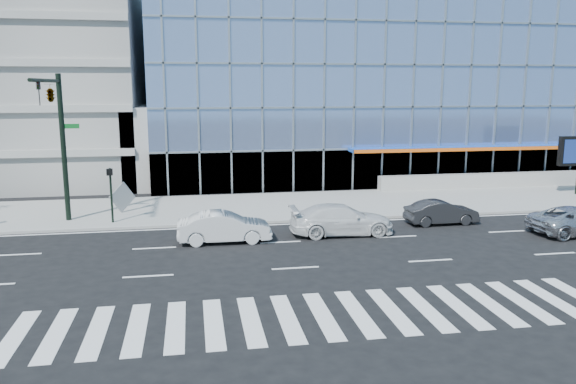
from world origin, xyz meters
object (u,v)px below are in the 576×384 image
(traffic_signal, at_px, (55,112))
(dark_sedan, at_px, (441,212))
(white_suv, at_px, (341,220))
(tilted_panel, at_px, (122,197))
(white_sedan, at_px, (224,227))
(ped_signal_post, at_px, (111,187))

(traffic_signal, height_order, dark_sedan, traffic_signal)
(white_suv, xyz_separation_m, tilted_panel, (-11.55, 6.49, 0.29))
(traffic_signal, distance_m, tilted_panel, 6.49)
(white_sedan, distance_m, dark_sedan, 12.11)
(ped_signal_post, xyz_separation_m, white_sedan, (5.82, -4.42, -1.40))
(white_suv, relative_size, dark_sedan, 1.34)
(white_suv, height_order, white_sedan, white_suv)
(tilted_panel, bearing_deg, white_suv, -71.25)
(ped_signal_post, xyz_separation_m, tilted_panel, (0.27, 2.52, -1.08))
(traffic_signal, distance_m, white_sedan, 10.72)
(dark_sedan, bearing_deg, tilted_panel, 71.69)
(traffic_signal, height_order, white_sedan, traffic_signal)
(traffic_signal, bearing_deg, dark_sedan, -6.79)
(white_suv, bearing_deg, white_sedan, 95.44)
(traffic_signal, height_order, ped_signal_post, traffic_signal)
(dark_sedan, bearing_deg, ped_signal_post, 79.62)
(white_suv, height_order, dark_sedan, white_suv)
(traffic_signal, bearing_deg, ped_signal_post, 8.52)
(dark_sedan, distance_m, tilted_panel, 18.34)
(ped_signal_post, height_order, white_suv, ped_signal_post)
(ped_signal_post, bearing_deg, traffic_signal, -171.48)
(traffic_signal, relative_size, tilted_panel, 6.15)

